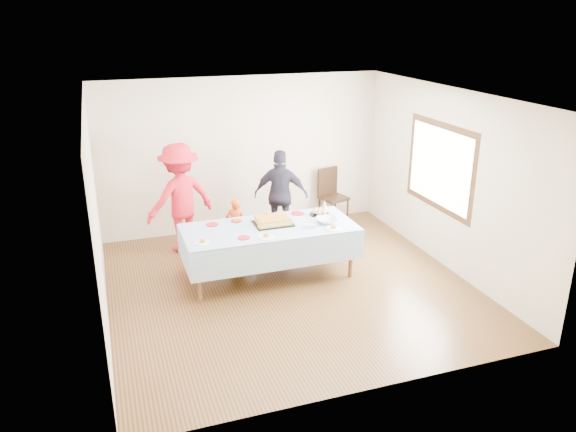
# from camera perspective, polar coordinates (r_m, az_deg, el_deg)

# --- Properties ---
(ground) EXTENTS (5.00, 5.00, 0.00)m
(ground) POSITION_cam_1_polar(r_m,az_deg,el_deg) (8.13, 0.14, -7.08)
(ground) COLOR #4A2B15
(ground) RESTS_ON ground
(room_walls) EXTENTS (5.04, 5.04, 2.72)m
(room_walls) POSITION_cam_1_polar(r_m,az_deg,el_deg) (7.51, 0.53, 5.10)
(room_walls) COLOR beige
(room_walls) RESTS_ON ground
(party_table) EXTENTS (2.50, 1.10, 0.78)m
(party_table) POSITION_cam_1_polar(r_m,az_deg,el_deg) (8.14, -1.91, -1.46)
(party_table) COLOR brown
(party_table) RESTS_ON ground
(birthday_cake) EXTENTS (0.56, 0.43, 0.10)m
(birthday_cake) POSITION_cam_1_polar(r_m,az_deg,el_deg) (8.20, -1.54, -0.51)
(birthday_cake) COLOR black
(birthday_cake) RESTS_ON party_table
(rolls_tray) EXTENTS (0.31, 0.31, 0.09)m
(rolls_tray) POSITION_cam_1_polar(r_m,az_deg,el_deg) (8.59, 3.23, 0.37)
(rolls_tray) COLOR black
(rolls_tray) RESTS_ON party_table
(punch_bowl) EXTENTS (0.31, 0.31, 0.08)m
(punch_bowl) POSITION_cam_1_polar(r_m,az_deg,el_deg) (8.27, 3.97, -0.45)
(punch_bowl) COLOR silver
(punch_bowl) RESTS_ON party_table
(party_hat) EXTENTS (0.09, 0.09, 0.15)m
(party_hat) POSITION_cam_1_polar(r_m,az_deg,el_deg) (8.83, 3.71, 1.18)
(party_hat) COLOR white
(party_hat) RESTS_ON party_table
(fork_pile) EXTENTS (0.24, 0.18, 0.07)m
(fork_pile) POSITION_cam_1_polar(r_m,az_deg,el_deg) (8.10, 2.22, -0.90)
(fork_pile) COLOR white
(fork_pile) RESTS_ON party_table
(plate_red_far_a) EXTENTS (0.18, 0.18, 0.01)m
(plate_red_far_a) POSITION_cam_1_polar(r_m,az_deg,el_deg) (8.26, -7.71, -0.85)
(plate_red_far_a) COLOR red
(plate_red_far_a) RESTS_ON party_table
(plate_red_far_b) EXTENTS (0.17, 0.17, 0.01)m
(plate_red_far_b) POSITION_cam_1_polar(r_m,az_deg,el_deg) (8.36, -5.30, -0.50)
(plate_red_far_b) COLOR red
(plate_red_far_b) RESTS_ON party_table
(plate_red_far_c) EXTENTS (0.19, 0.19, 0.01)m
(plate_red_far_c) POSITION_cam_1_polar(r_m,az_deg,el_deg) (8.56, -1.96, 0.08)
(plate_red_far_c) COLOR red
(plate_red_far_c) RESTS_ON party_table
(plate_red_far_d) EXTENTS (0.20, 0.20, 0.01)m
(plate_red_far_d) POSITION_cam_1_polar(r_m,az_deg,el_deg) (8.63, 0.98, 0.27)
(plate_red_far_d) COLOR red
(plate_red_far_d) RESTS_ON party_table
(plate_red_near) EXTENTS (0.17, 0.17, 0.01)m
(plate_red_near) POSITION_cam_1_polar(r_m,az_deg,el_deg) (7.73, -4.51, -2.21)
(plate_red_near) COLOR red
(plate_red_near) RESTS_ON party_table
(plate_white_left) EXTENTS (0.21, 0.21, 0.01)m
(plate_white_left) POSITION_cam_1_polar(r_m,az_deg,el_deg) (7.63, -8.71, -2.71)
(plate_white_left) COLOR white
(plate_white_left) RESTS_ON party_table
(plate_white_mid) EXTENTS (0.23, 0.23, 0.01)m
(plate_white_mid) POSITION_cam_1_polar(r_m,az_deg,el_deg) (7.74, -2.26, -2.14)
(plate_white_mid) COLOR white
(plate_white_mid) RESTS_ON party_table
(plate_white_right) EXTENTS (0.23, 0.23, 0.01)m
(plate_white_right) POSITION_cam_1_polar(r_m,az_deg,el_deg) (8.05, 4.62, -1.28)
(plate_white_right) COLOR white
(plate_white_right) RESTS_ON party_table
(dining_chair) EXTENTS (0.54, 0.54, 1.00)m
(dining_chair) POSITION_cam_1_polar(r_m,az_deg,el_deg) (10.43, 4.39, 2.44)
(dining_chair) COLOR black
(dining_chair) RESTS_ON ground
(toddler_left) EXTENTS (0.39, 0.31, 0.92)m
(toddler_left) POSITION_cam_1_polar(r_m,az_deg,el_deg) (9.10, -5.30, -0.94)
(toddler_left) COLOR #E0501C
(toddler_left) RESTS_ON ground
(toddler_mid) EXTENTS (0.40, 0.29, 0.75)m
(toddler_mid) POSITION_cam_1_polar(r_m,az_deg,el_deg) (8.62, -5.28, -2.78)
(toddler_mid) COLOR #2B7025
(toddler_mid) RESTS_ON ground
(toddler_right) EXTENTS (0.47, 0.43, 0.79)m
(toddler_right) POSITION_cam_1_polar(r_m,az_deg,el_deg) (8.70, -2.87, -2.34)
(toddler_right) COLOR #B27853
(toddler_right) RESTS_ON ground
(adult_left) EXTENTS (1.31, 1.01, 1.78)m
(adult_left) POSITION_cam_1_polar(r_m,az_deg,el_deg) (9.17, -10.89, 1.82)
(adult_left) COLOR red
(adult_left) RESTS_ON ground
(adult_right) EXTENTS (0.99, 0.73, 1.56)m
(adult_right) POSITION_cam_1_polar(r_m,az_deg,el_deg) (9.51, -0.72, 2.14)
(adult_right) COLOR #2B2939
(adult_right) RESTS_ON ground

